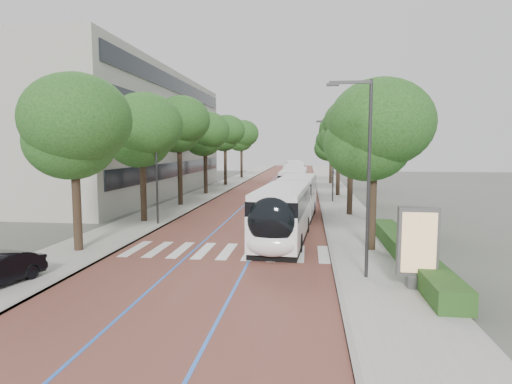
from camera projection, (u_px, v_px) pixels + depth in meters
The scene contains 21 objects.
ground at pixel (220, 256), 21.45m from camera, with size 160.00×160.00×0.00m, color #51544C.
road at pixel (277, 186), 60.94m from camera, with size 11.00×140.00×0.02m, color brown.
sidewalk_left at pixel (226, 185), 61.84m from camera, with size 4.00×140.00×0.12m, color #999791.
sidewalk_right at pixel (330, 186), 60.03m from camera, with size 4.00×140.00×0.12m, color #999791.
kerb_left at pixel (238, 185), 61.61m from camera, with size 0.20×140.00×0.14m, color gray.
kerb_right at pixel (317, 186), 60.26m from camera, with size 0.20×140.00×0.14m, color gray.
zebra_crossing at pixel (227, 251), 22.41m from camera, with size 10.55×3.60×0.01m.
lane_line_left at pixel (266, 186), 61.13m from camera, with size 0.12×126.00×0.01m, color blue.
lane_line_right at pixel (288, 186), 60.74m from camera, with size 0.12×126.00×0.01m, color blue.
office_building at pixel (107, 134), 50.72m from camera, with size 18.11×40.00×14.00m.
hedge at pixel (407, 252), 20.29m from camera, with size 1.20×14.00×0.80m, color #1E4618.
streetlight_near at pixel (365, 163), 17.19m from camera, with size 1.82×0.20×8.00m.
streetlight_far at pixel (332, 154), 41.87m from camera, with size 1.82×0.20×8.00m.
lamp_post_left at pixel (156, 167), 29.66m from camera, with size 0.14×0.14×8.00m, color #313133.
trees_left at pixel (199, 134), 46.62m from camera, with size 5.64×60.55×9.73m.
trees_right at pixel (343, 139), 41.33m from camera, with size 5.30×47.26×8.98m.
lead_bus at pixel (290, 205), 28.31m from camera, with size 3.71×18.52×3.20m.
bus_queued_0 at pixel (294, 185), 44.19m from camera, with size 2.66×12.42×3.20m.
bus_queued_1 at pixel (295, 177), 56.40m from camera, with size 2.56×12.40×3.20m.
bus_queued_2 at pixel (294, 171), 70.24m from camera, with size 3.30×12.53×3.20m.
ad_panel at pixel (418, 246), 16.16m from camera, with size 1.50×0.59×3.10m.
Camera 1 is at (4.37, -20.62, 5.44)m, focal length 30.00 mm.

